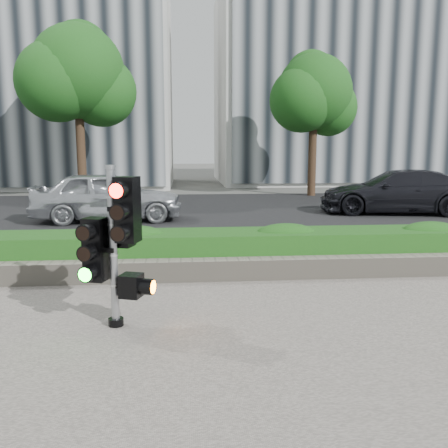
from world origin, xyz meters
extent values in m
plane|color=#51514C|center=(0.00, 0.00, 0.00)|extent=(120.00, 120.00, 0.00)
cube|color=#9E9389|center=(0.00, -2.50, 0.01)|extent=(16.00, 11.00, 0.03)
cube|color=black|center=(0.00, 10.00, 0.01)|extent=(60.00, 13.00, 0.02)
cube|color=gray|center=(0.00, 3.15, 0.06)|extent=(60.00, 0.25, 0.12)
cube|color=gray|center=(0.00, 1.90, 0.20)|extent=(12.00, 0.32, 0.34)
cube|color=#3A8C2B|center=(0.00, 2.55, 0.37)|extent=(12.00, 1.00, 0.68)
cube|color=#B7B7B2|center=(-9.00, 23.00, 7.50)|extent=(16.00, 9.00, 15.00)
cube|color=#B7B7B2|center=(11.00, 25.00, 6.00)|extent=(18.00, 10.00, 12.00)
cylinder|color=black|center=(-4.50, 14.50, 2.02)|extent=(0.36, 0.36, 4.03)
sphere|color=#184714|center=(-4.50, 14.50, 5.18)|extent=(3.74, 3.74, 3.74)
sphere|color=#184714|center=(-3.64, 14.86, 4.46)|extent=(2.88, 2.88, 2.88)
sphere|color=#184714|center=(-5.22, 14.07, 4.75)|extent=(3.17, 3.17, 3.17)
sphere|color=#184714|center=(-4.50, 15.22, 6.05)|extent=(2.59, 2.59, 2.59)
cylinder|color=black|center=(5.50, 15.50, 1.79)|extent=(0.36, 0.36, 3.58)
sphere|color=#184714|center=(5.50, 15.50, 4.61)|extent=(3.33, 3.33, 3.33)
sphere|color=#184714|center=(6.27, 15.82, 3.97)|extent=(2.56, 2.56, 2.56)
sphere|color=#184714|center=(4.86, 15.12, 4.22)|extent=(2.82, 2.82, 2.82)
sphere|color=#184714|center=(5.50, 16.14, 5.38)|extent=(2.30, 2.30, 2.30)
cylinder|color=black|center=(-1.16, -0.05, 0.08)|extent=(0.19, 0.19, 0.09)
cylinder|color=gray|center=(-1.16, -0.05, 0.98)|extent=(0.10, 0.10, 1.90)
cylinder|color=gray|center=(-1.16, -0.05, 1.96)|extent=(0.12, 0.12, 0.05)
cube|color=#FF1107|center=(-0.96, -0.14, 1.47)|extent=(0.30, 0.30, 0.76)
cube|color=#14E51E|center=(-1.37, -0.01, 0.98)|extent=(0.30, 0.30, 0.76)
cube|color=black|center=(-1.07, 0.15, 1.24)|extent=(0.30, 0.30, 0.52)
cube|color=orange|center=(-0.96, -0.08, 0.54)|extent=(0.30, 0.30, 0.28)
imported|color=silver|center=(-2.56, 8.56, 0.76)|extent=(4.48, 2.09, 1.48)
imported|color=black|center=(6.74, 9.48, 0.74)|extent=(5.25, 2.90, 1.44)
camera|label=1|loc=(-0.31, -5.65, 2.18)|focal=38.00mm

